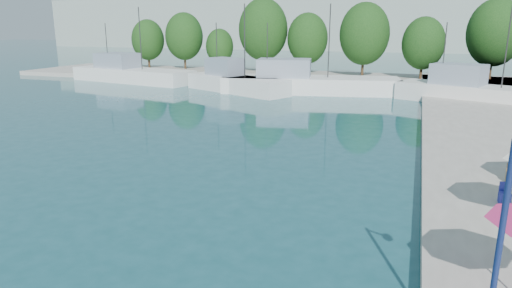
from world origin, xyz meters
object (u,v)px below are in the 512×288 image
at_px(trawler_01, 130,74).
at_px(trawler_02, 235,83).
at_px(trawler_03, 305,83).
at_px(trawler_04, 478,93).

bearing_deg(trawler_01, trawler_02, -2.99).
xyz_separation_m(trawler_03, trawler_04, (17.72, -2.09, 0.00)).
distance_m(trawler_02, trawler_03, 8.18).
bearing_deg(trawler_02, trawler_01, -168.16).
distance_m(trawler_02, trawler_04, 25.65).
xyz_separation_m(trawler_02, trawler_03, (7.93, 2.03, -0.00)).
height_order(trawler_01, trawler_03, same).
distance_m(trawler_01, trawler_03, 25.14).
bearing_deg(trawler_01, trawler_03, 5.85).
distance_m(trawler_01, trawler_04, 42.98).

